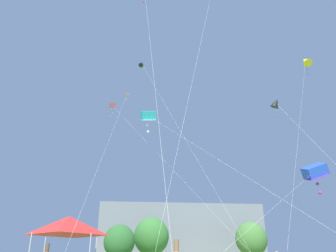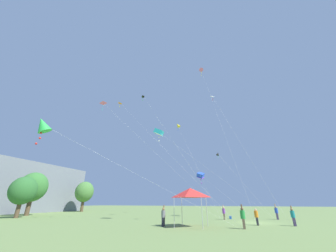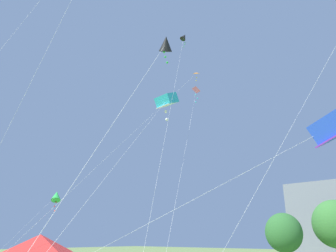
% 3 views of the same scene
% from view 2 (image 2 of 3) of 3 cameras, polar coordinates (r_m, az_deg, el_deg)
% --- Properties ---
extents(ground_plane, '(220.00, 220.00, 0.00)m').
position_cam_2_polar(ground_plane, '(27.69, 24.92, -25.18)').
color(ground_plane, olive).
extents(distant_building, '(29.34, 10.67, 11.41)m').
position_cam_2_polar(distant_building, '(60.54, -38.11, -14.52)').
color(distant_building, slate).
rests_on(distant_building, ground).
extents(tree_far_left, '(5.08, 4.57, 7.67)m').
position_cam_2_polar(tree_far_left, '(59.13, -24.11, -17.86)').
color(tree_far_left, brown).
rests_on(tree_far_left, ground).
extents(tree_near_right, '(5.22, 4.70, 7.87)m').
position_cam_2_polar(tree_near_right, '(46.74, -35.78, -14.85)').
color(tree_near_right, brown).
rests_on(tree_near_right, ground).
extents(tree_far_right, '(4.21, 3.79, 6.35)m').
position_cam_2_polar(tree_far_right, '(40.65, -37.80, -15.30)').
color(tree_far_right, brown).
rests_on(tree_far_right, ground).
extents(festival_tent, '(3.09, 3.09, 3.74)m').
position_cam_2_polar(festival_tent, '(21.38, 6.81, -19.55)').
color(festival_tent, '#B7B7BC').
rests_on(festival_tent, ground).
extents(cooler_box, '(0.57, 0.32, 0.40)m').
position_cam_2_polar(cooler_box, '(32.61, 18.51, -24.92)').
color(cooler_box, blue).
rests_on(cooler_box, ground).
extents(person_orange_shirt, '(0.39, 0.39, 1.65)m').
position_cam_2_polar(person_orange_shirt, '(24.72, 25.37, -23.60)').
color(person_orange_shirt, '#282833').
rests_on(person_orange_shirt, ground).
extents(person_purple_shirt, '(0.40, 0.40, 1.96)m').
position_cam_2_polar(person_purple_shirt, '(31.05, 16.66, -23.91)').
color(person_purple_shirt, brown).
rests_on(person_purple_shirt, ground).
extents(person_grey_shirt, '(0.42, 0.42, 2.04)m').
position_cam_2_polar(person_grey_shirt, '(21.78, -1.43, -25.71)').
color(person_grey_shirt, '#282833').
rests_on(person_grey_shirt, ground).
extents(person_teal_shirt, '(0.41, 0.41, 1.97)m').
position_cam_2_polar(person_teal_shirt, '(25.69, 33.82, -21.84)').
color(person_teal_shirt, '#473860').
rests_on(person_teal_shirt, ground).
extents(person_green_shirt, '(0.44, 0.44, 2.12)m').
position_cam_2_polar(person_green_shirt, '(21.03, 21.87, -24.29)').
color(person_green_shirt, brown).
rests_on(person_green_shirt, ground).
extents(person_blue_shirt, '(0.43, 0.43, 2.07)m').
position_cam_2_polar(person_blue_shirt, '(33.90, 30.17, -21.71)').
color(person_blue_shirt, '#473860').
rests_on(person_blue_shirt, ground).
extents(kite_white_delta_0, '(1.31, 6.97, 16.81)m').
position_cam_2_polar(kite_white_delta_0, '(28.06, 13.72, 8.10)').
color(kite_white_delta_0, silver).
rests_on(kite_white_delta_0, ground).
extents(kite_black_diamond_1, '(6.60, 11.42, 19.51)m').
position_cam_2_polar(kite_black_diamond_1, '(32.50, -7.59, 8.92)').
color(kite_black_diamond_1, silver).
rests_on(kite_black_diamond_1, ground).
extents(kite_orange_delta_2, '(2.23, 17.04, 17.89)m').
position_cam_2_polar(kite_orange_delta_2, '(32.04, -13.92, 6.26)').
color(kite_orange_delta_2, silver).
rests_on(kite_orange_delta_2, ground).
extents(kite_black_diamond_3, '(2.11, 7.25, 10.27)m').
position_cam_2_polar(kite_black_diamond_3, '(33.01, 15.00, -8.24)').
color(kite_black_diamond_3, silver).
rests_on(kite_black_diamond_3, ground).
extents(kite_blue_box_4, '(11.85, 9.18, 7.76)m').
position_cam_2_polar(kite_blue_box_4, '(36.87, 9.89, -14.59)').
color(kite_blue_box_4, silver).
rests_on(kite_blue_box_4, ground).
extents(kite_yellow_diamond_5, '(9.78, 9.79, 20.43)m').
position_cam_2_polar(kite_yellow_diamond_5, '(45.58, 3.05, 0.18)').
color(kite_yellow_diamond_5, silver).
rests_on(kite_yellow_diamond_5, ground).
extents(kite_pink_diamond_6, '(6.91, 6.18, 27.75)m').
position_cam_2_polar(kite_pink_diamond_6, '(39.67, 9.99, 16.64)').
color(kite_pink_diamond_6, silver).
rests_on(kite_pink_diamond_6, ground).
extents(kite_green_diamond_7, '(12.62, 13.11, 8.25)m').
position_cam_2_polar(kite_green_diamond_7, '(16.25, -33.80, 0.23)').
color(kite_green_diamond_7, silver).
rests_on(kite_green_diamond_7, ground).
extents(kite_pink_delta_8, '(10.50, 17.09, 17.53)m').
position_cam_2_polar(kite_pink_delta_8, '(32.25, -18.83, 6.24)').
color(kite_pink_delta_8, silver).
rests_on(kite_pink_delta_8, ground).
extents(kite_cyan_box_9, '(8.96, 15.73, 13.04)m').
position_cam_2_polar(kite_cyan_box_9, '(29.00, -2.81, -1.96)').
color(kite_cyan_box_9, silver).
rests_on(kite_cyan_box_9, ground).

